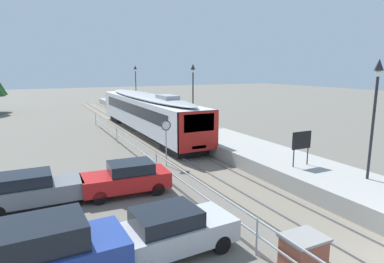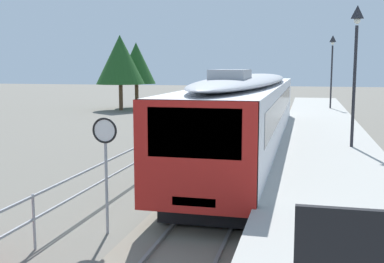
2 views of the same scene
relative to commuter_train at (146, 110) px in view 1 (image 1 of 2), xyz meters
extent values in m
plane|color=#6B665B|center=(-3.00, -1.33, -2.15)|extent=(160.00, 160.00, 0.00)
cube|color=slate|center=(0.00, -1.33, -2.12)|extent=(3.20, 60.00, 0.06)
cube|color=slate|center=(-0.72, -1.33, -2.05)|extent=(0.08, 60.00, 0.08)
cube|color=slate|center=(0.72, -1.33, -2.05)|extent=(0.08, 60.00, 0.08)
cube|color=silver|center=(0.00, 0.11, -0.18)|extent=(2.80, 20.55, 2.55)
cube|color=red|center=(0.00, -10.07, -0.18)|extent=(2.80, 0.24, 2.55)
cube|color=black|center=(0.00, -10.15, 0.38)|extent=(2.13, 0.08, 1.12)
cube|color=black|center=(0.00, 0.11, 0.22)|extent=(2.82, 17.27, 0.92)
ellipsoid|color=#9EA0A5|center=(0.00, 0.11, 1.27)|extent=(2.69, 19.73, 0.44)
cube|color=#9EA0A5|center=(0.00, -5.03, 1.55)|extent=(1.10, 2.20, 0.36)
cube|color=#EAE5C6|center=(0.00, -10.14, -1.18)|extent=(1.00, 0.10, 0.20)
cube|color=black|center=(0.00, -7.77, -1.73)|extent=(2.24, 3.20, 0.55)
cube|color=black|center=(0.00, 7.98, -1.73)|extent=(2.24, 3.20, 0.55)
cube|color=#A8A59E|center=(3.25, -1.33, -1.70)|extent=(3.90, 60.00, 0.90)
cylinder|color=#232328|center=(4.14, -18.76, 1.05)|extent=(0.12, 0.12, 4.60)
pyramid|color=#232328|center=(4.14, -18.76, 3.85)|extent=(0.34, 0.34, 0.50)
sphere|color=silver|center=(4.14, -18.76, 3.53)|extent=(0.24, 0.24, 0.24)
cylinder|color=#232328|center=(4.14, -1.09, 1.05)|extent=(0.12, 0.12, 4.60)
pyramid|color=#232328|center=(4.14, -1.09, 3.85)|extent=(0.34, 0.34, 0.50)
sphere|color=silver|center=(4.14, -1.09, 3.53)|extent=(0.24, 0.24, 0.24)
cylinder|color=#232328|center=(4.14, 16.57, 1.05)|extent=(0.12, 0.12, 4.60)
pyramid|color=#232328|center=(4.14, 16.57, 3.85)|extent=(0.34, 0.34, 0.50)
sphere|color=silver|center=(4.14, 16.57, 3.53)|extent=(0.24, 0.24, 0.24)
cylinder|color=#232328|center=(2.43, -15.86, -0.80)|extent=(0.06, 0.06, 0.90)
cylinder|color=#232328|center=(3.39, -15.86, -0.80)|extent=(0.06, 0.06, 0.90)
cube|color=black|center=(2.91, -15.86, 0.10)|extent=(1.20, 0.08, 0.90)
cylinder|color=#9EA0A5|center=(-2.17, -10.01, -1.05)|extent=(0.07, 0.07, 2.20)
cylinder|color=white|center=(-2.17, -10.03, 0.35)|extent=(0.60, 0.03, 0.60)
torus|color=black|center=(-2.17, -10.04, 0.35)|extent=(0.61, 0.05, 0.61)
cube|color=brown|center=(-2.65, -21.65, -1.62)|extent=(1.10, 0.90, 1.05)
cube|color=gray|center=(-2.65, -21.65, -1.06)|extent=(1.21, 0.99, 0.08)
cube|color=#9EA0A5|center=(-3.30, -11.33, -0.95)|extent=(0.05, 36.00, 0.05)
cube|color=#9EA0A5|center=(-3.30, -11.33, -1.46)|extent=(0.05, 36.00, 0.05)
cylinder|color=#9EA0A5|center=(-3.30, -20.33, -1.52)|extent=(0.06, 0.06, 1.25)
cylinder|color=#9EA0A5|center=(-3.30, -11.33, -1.52)|extent=(0.06, 0.06, 1.25)
cylinder|color=#9EA0A5|center=(-3.30, -2.33, -1.52)|extent=(0.06, 0.06, 1.25)
cylinder|color=#9EA0A5|center=(-3.30, 6.67, -1.52)|extent=(0.06, 0.06, 1.25)
cube|color=#B7BABF|center=(-5.60, -19.05, -1.48)|extent=(4.08, 1.96, 0.72)
cube|color=black|center=(-5.85, -19.06, -0.87)|extent=(2.08, 1.65, 0.50)
cylinder|color=black|center=(-4.32, -18.20, -1.84)|extent=(0.63, 0.23, 0.62)
cylinder|color=black|center=(-4.24, -19.76, -1.84)|extent=(0.63, 0.23, 0.62)
cylinder|color=black|center=(-6.96, -18.34, -1.84)|extent=(0.63, 0.23, 0.62)
cube|color=black|center=(-9.75, -19.38, -0.45)|extent=(2.95, 1.76, 0.68)
cylinder|color=black|center=(-8.06, -18.50, -1.79)|extent=(0.73, 0.26, 0.72)
cube|color=red|center=(-5.60, -13.39, -1.48)|extent=(4.09, 1.98, 0.72)
cube|color=black|center=(-5.35, -13.41, -0.87)|extent=(2.08, 1.66, 0.50)
cylinder|color=black|center=(-6.96, -14.10, -1.84)|extent=(0.63, 0.23, 0.62)
cylinder|color=black|center=(-6.87, -12.54, -1.84)|extent=(0.63, 0.23, 0.62)
cylinder|color=black|center=(-4.33, -14.25, -1.84)|extent=(0.63, 0.23, 0.62)
cylinder|color=black|center=(-4.24, -12.69, -1.84)|extent=(0.63, 0.23, 0.62)
cube|color=slate|center=(-9.52, -13.12, -1.48)|extent=(4.01, 1.78, 0.72)
cube|color=black|center=(-9.77, -13.12, -0.87)|extent=(2.01, 1.56, 0.50)
cylinder|color=black|center=(-8.21, -12.33, -1.84)|extent=(0.62, 0.20, 0.62)
cylinder|color=black|center=(-8.20, -13.89, -1.84)|extent=(0.62, 0.20, 0.62)
cylinder|color=black|center=(-10.85, -12.34, -1.84)|extent=(0.62, 0.20, 0.62)
camera|label=1|loc=(-9.37, -27.91, 3.69)|focal=30.61mm
camera|label=2|loc=(2.37, -20.27, 1.83)|focal=44.71mm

